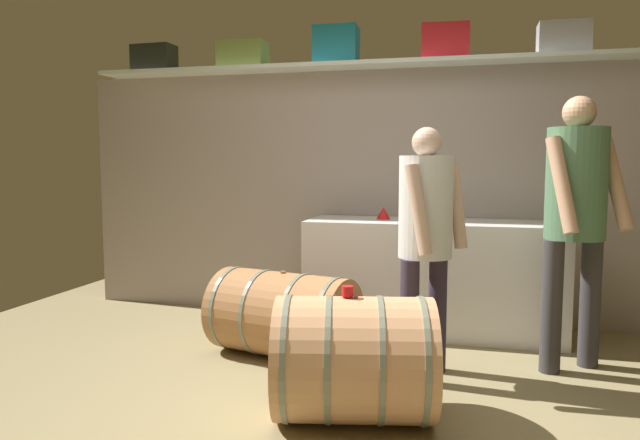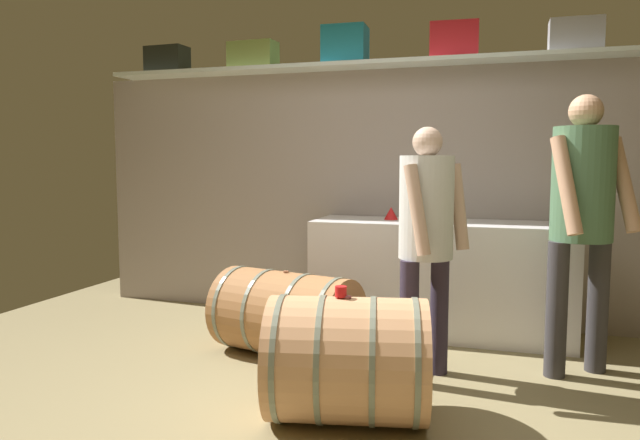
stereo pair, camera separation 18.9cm
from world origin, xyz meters
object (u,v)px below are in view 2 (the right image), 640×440
toolcase_red (454,41)px  work_cabinet (440,278)px  toolcase_olive (253,56)px  winemaker_pouring (583,205)px  toolcase_teal (345,46)px  toolcase_black (167,60)px  wine_barrel_far (286,314)px  wine_bottle_clear (417,202)px  wine_barrel_near (347,360)px  tasting_cup (341,291)px  toolcase_grey (575,36)px  visitor_tasting (427,226)px  wine_glass (439,210)px  red_funnel (391,213)px

toolcase_red → work_cabinet: size_ratio=0.19×
toolcase_olive → winemaker_pouring: 2.90m
toolcase_teal → toolcase_red: size_ratio=0.97×
toolcase_black → toolcase_red: toolcase_red is taller
wine_barrel_far → toolcase_olive: bearing=137.7°
toolcase_black → winemaker_pouring: toolcase_black is taller
wine_bottle_clear → wine_barrel_near: (-0.10, -1.67, -0.69)m
wine_barrel_far → winemaker_pouring: winemaker_pouring is taller
toolcase_teal → work_cabinet: size_ratio=0.18×
winemaker_pouring → tasting_cup: bearing=6.4°
toolcase_black → toolcase_teal: bearing=1.9°
toolcase_grey → winemaker_pouring: toolcase_grey is taller
toolcase_olive → wine_barrel_near: (1.34, -1.92, -1.88)m
toolcase_teal → visitor_tasting: bearing=-57.4°
toolcase_grey → toolcase_teal: bearing=179.4°
toolcase_grey → wine_barrel_near: size_ratio=0.40×
toolcase_black → visitor_tasting: size_ratio=0.24×
work_cabinet → wine_glass: wine_glass is taller
toolcase_black → toolcase_teal: size_ratio=1.03×
toolcase_black → toolcase_olive: size_ratio=0.89×
wine_barrel_far → wine_barrel_near: bearing=-38.1°
toolcase_black → wine_glass: size_ratio=2.45×
toolcase_teal → wine_glass: (0.81, -0.35, -1.28)m
toolcase_teal → wine_bottle_clear: (0.63, -0.26, -1.24)m
toolcase_black → winemaker_pouring: size_ratio=0.21×
toolcase_grey → wine_bottle_clear: size_ratio=1.13×
toolcase_teal → wine_glass: size_ratio=2.38×
wine_glass → work_cabinet: bearing=86.9°
wine_bottle_clear → visitor_tasting: (0.19, -0.95, -0.07)m
work_cabinet → visitor_tasting: visitor_tasting is taller
toolcase_teal → wine_bottle_clear: size_ratio=1.08×
wine_barrel_far → toolcase_red: bearing=62.0°
red_funnel → winemaker_pouring: winemaker_pouring is taller
wine_bottle_clear → winemaker_pouring: size_ratio=0.19×
work_cabinet → wine_barrel_far: size_ratio=1.82×
wine_bottle_clear → red_funnel: wine_bottle_clear is taller
work_cabinet → toolcase_grey: bearing=13.4°
wine_barrel_far → toolcase_black: bearing=159.7°
work_cabinet → tasting_cup: size_ratio=32.60×
toolcase_black → wine_barrel_near: (2.16, -1.92, -1.89)m
wine_glass → tasting_cup: (-0.31, -1.57, -0.30)m
wine_glass → toolcase_teal: bearing=156.4°
toolcase_olive → visitor_tasting: toolcase_olive is taller
work_cabinet → winemaker_pouring: 1.27m
wine_barrel_far → tasting_cup: 1.13m
toolcase_black → tasting_cup: toolcase_black is taller
red_funnel → wine_barrel_near: size_ratio=0.12×
tasting_cup → winemaker_pouring: bearing=41.3°
work_cabinet → wine_barrel_far: work_cabinet is taller
wine_bottle_clear → wine_glass: bearing=-29.2°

